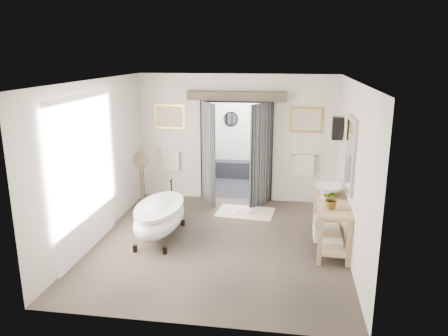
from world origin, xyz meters
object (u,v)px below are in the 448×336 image
(clawfoot_tub, at_px, (160,216))
(basin, at_px, (329,190))
(vanity, at_px, (330,220))
(rug, at_px, (245,212))

(clawfoot_tub, xyz_separation_m, basin, (3.05, 0.43, 0.51))
(basin, bearing_deg, vanity, -74.68)
(vanity, bearing_deg, rug, 137.87)
(basin, bearing_deg, clawfoot_tub, -159.25)
(clawfoot_tub, bearing_deg, basin, 8.10)
(vanity, distance_m, rug, 2.26)
(vanity, height_order, basin, basin)
(clawfoot_tub, distance_m, basin, 3.12)
(vanity, height_order, rug, vanity)
(clawfoot_tub, height_order, basin, basin)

